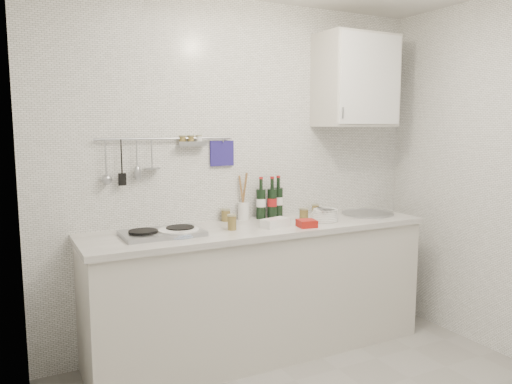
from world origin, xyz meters
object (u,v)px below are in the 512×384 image
wine_bottles (270,197)px  plate_stack_hob (178,232)px  wall_cabinet (356,81)px  utensil_crock (243,208)px  plate_stack_sink (324,215)px

wine_bottles → plate_stack_hob: bearing=-162.6°
wall_cabinet → utensil_crock: (-0.91, 0.13, -0.95)m
plate_stack_sink → plate_stack_hob: bearing=178.9°
plate_stack_sink → wine_bottles: wine_bottles is taller
wall_cabinet → plate_stack_sink: wall_cabinet is taller
plate_stack_hob → plate_stack_sink: (1.11, -0.02, 0.02)m
wine_bottles → utensil_crock: size_ratio=0.89×
plate_stack_sink → wine_bottles: (-0.30, 0.28, 0.11)m
wine_bottles → utensil_crock: utensil_crock is taller
wall_cabinet → plate_stack_hob: size_ratio=2.51×
wine_bottles → utensil_crock: 0.23m
plate_stack_hob → utensil_crock: utensil_crock is taller
wine_bottles → wall_cabinet: bearing=-8.1°
wall_cabinet → plate_stack_sink: bearing=-156.2°
plate_stack_hob → wine_bottles: size_ratio=0.90×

